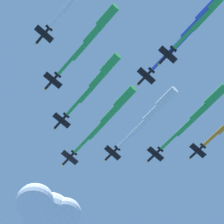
% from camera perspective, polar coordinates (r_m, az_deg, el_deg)
% --- Properties ---
extents(jet_lead, '(33.03, 41.65, 4.03)m').
position_cam_1_polar(jet_lead, '(211.72, -0.20, -0.23)').
color(jet_lead, black).
extents(jet_port_inner, '(29.59, 36.84, 4.04)m').
position_cam_1_polar(jet_port_inner, '(204.55, -1.68, 3.75)').
color(jet_port_inner, black).
extents(jet_starboard_inner, '(30.87, 39.55, 4.07)m').
position_cam_1_polar(jet_starboard_inner, '(215.39, 4.65, -0.11)').
color(jet_starboard_inner, black).
extents(jet_port_mid, '(30.05, 38.73, 3.90)m').
position_cam_1_polar(jet_port_mid, '(196.98, -2.22, 8.94)').
color(jet_port_mid, black).
extents(jet_starboard_mid, '(32.13, 41.23, 4.01)m').
position_cam_1_polar(jet_starboard_mid, '(215.42, 10.05, 0.05)').
color(jet_starboard_mid, black).
extents(jet_trail_port, '(30.64, 39.02, 4.06)m').
position_cam_1_polar(jet_trail_port, '(200.13, 9.04, 9.44)').
color(jet_trail_port, black).
extents(cloud_puff, '(37.04, 26.33, 23.61)m').
position_cam_1_polar(cloud_puff, '(227.94, -7.24, -11.76)').
color(cloud_puff, white).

